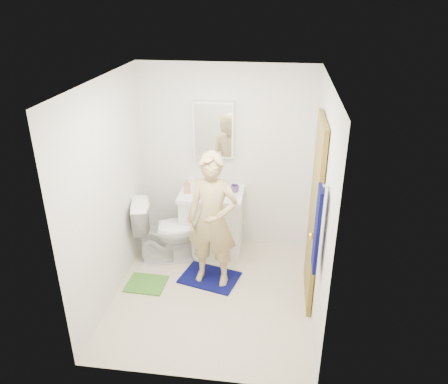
{
  "coord_description": "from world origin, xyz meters",
  "views": [
    {
      "loc": [
        0.66,
        -3.98,
        3.16
      ],
      "look_at": [
        0.1,
        0.25,
        1.18
      ],
      "focal_mm": 35.0,
      "sensor_mm": 36.0,
      "label": 1
    }
  ],
  "objects_px": {
    "soap_dispenser": "(187,186)",
    "man": "(212,221)",
    "towel": "(317,229)",
    "medicine_cabinet": "(214,129)",
    "toilet": "(167,230)",
    "vanity_cabinet": "(212,224)",
    "toothbrush_cup": "(235,188)"
  },
  "relations": [
    {
      "from": "towel",
      "to": "soap_dispenser",
      "type": "height_order",
      "value": "towel"
    },
    {
      "from": "towel",
      "to": "man",
      "type": "bearing_deg",
      "value": 142.6
    },
    {
      "from": "toilet",
      "to": "toothbrush_cup",
      "type": "height_order",
      "value": "toothbrush_cup"
    },
    {
      "from": "towel",
      "to": "soap_dispenser",
      "type": "xyz_separation_m",
      "value": [
        -1.48,
        1.44,
        -0.31
      ]
    },
    {
      "from": "toilet",
      "to": "man",
      "type": "height_order",
      "value": "man"
    },
    {
      "from": "soap_dispenser",
      "to": "toothbrush_cup",
      "type": "bearing_deg",
      "value": 10.32
    },
    {
      "from": "vanity_cabinet",
      "to": "toothbrush_cup",
      "type": "xyz_separation_m",
      "value": [
        0.29,
        0.06,
        0.49
      ]
    },
    {
      "from": "medicine_cabinet",
      "to": "man",
      "type": "relative_size",
      "value": 0.44
    },
    {
      "from": "medicine_cabinet",
      "to": "soap_dispenser",
      "type": "height_order",
      "value": "medicine_cabinet"
    },
    {
      "from": "medicine_cabinet",
      "to": "toothbrush_cup",
      "type": "xyz_separation_m",
      "value": [
        0.29,
        -0.16,
        -0.71
      ]
    },
    {
      "from": "medicine_cabinet",
      "to": "toilet",
      "type": "xyz_separation_m",
      "value": [
        -0.53,
        -0.5,
        -1.18
      ]
    },
    {
      "from": "soap_dispenser",
      "to": "man",
      "type": "height_order",
      "value": "man"
    },
    {
      "from": "toilet",
      "to": "toothbrush_cup",
      "type": "bearing_deg",
      "value": -82.27
    },
    {
      "from": "medicine_cabinet",
      "to": "man",
      "type": "distance_m",
      "value": 1.2
    },
    {
      "from": "vanity_cabinet",
      "to": "man",
      "type": "xyz_separation_m",
      "value": [
        0.12,
        -0.67,
        0.42
      ]
    },
    {
      "from": "soap_dispenser",
      "to": "man",
      "type": "relative_size",
      "value": 0.11
    },
    {
      "from": "soap_dispenser",
      "to": "toothbrush_cup",
      "type": "relative_size",
      "value": 1.67
    },
    {
      "from": "soap_dispenser",
      "to": "man",
      "type": "distance_m",
      "value": 0.77
    },
    {
      "from": "vanity_cabinet",
      "to": "towel",
      "type": "distance_m",
      "value": 2.08
    },
    {
      "from": "toilet",
      "to": "man",
      "type": "xyz_separation_m",
      "value": [
        0.65,
        -0.4,
        0.4
      ]
    },
    {
      "from": "towel",
      "to": "toilet",
      "type": "distance_m",
      "value": 2.25
    },
    {
      "from": "soap_dispenser",
      "to": "vanity_cabinet",
      "type": "bearing_deg",
      "value": 8.03
    },
    {
      "from": "vanity_cabinet",
      "to": "man",
      "type": "distance_m",
      "value": 0.8
    },
    {
      "from": "towel",
      "to": "toothbrush_cup",
      "type": "distance_m",
      "value": 1.82
    },
    {
      "from": "vanity_cabinet",
      "to": "soap_dispenser",
      "type": "height_order",
      "value": "soap_dispenser"
    },
    {
      "from": "towel",
      "to": "soap_dispenser",
      "type": "relative_size",
      "value": 4.41
    },
    {
      "from": "medicine_cabinet",
      "to": "man",
      "type": "bearing_deg",
      "value": -82.53
    },
    {
      "from": "vanity_cabinet",
      "to": "toilet",
      "type": "xyz_separation_m",
      "value": [
        -0.53,
        -0.27,
        0.02
      ]
    },
    {
      "from": "man",
      "to": "medicine_cabinet",
      "type": "bearing_deg",
      "value": 105.23
    },
    {
      "from": "vanity_cabinet",
      "to": "soap_dispenser",
      "type": "bearing_deg",
      "value": -171.97
    },
    {
      "from": "toilet",
      "to": "toothbrush_cup",
      "type": "distance_m",
      "value": 1.0
    },
    {
      "from": "towel",
      "to": "toothbrush_cup",
      "type": "height_order",
      "value": "towel"
    }
  ]
}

